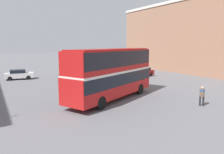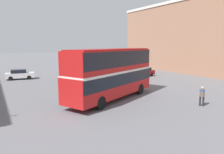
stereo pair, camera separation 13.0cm
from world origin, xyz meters
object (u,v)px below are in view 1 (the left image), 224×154
(parked_car_kerb_near, at_px, (142,72))
(parked_car_side_street, at_px, (19,74))
(pedestrian_foreground, at_px, (202,94))
(double_decker_bus, at_px, (112,71))
(parked_car_kerb_far, at_px, (75,75))

(parked_car_kerb_near, relative_size, parked_car_side_street, 1.06)
(parked_car_kerb_near, distance_m, parked_car_side_street, 18.52)
(pedestrian_foreground, xyz_separation_m, parked_car_side_street, (-11.49, 22.27, -0.28))
(double_decker_bus, xyz_separation_m, parked_car_kerb_near, (11.25, 10.22, -1.96))
(parked_car_kerb_far, bearing_deg, double_decker_bus, -103.10)
(double_decker_bus, xyz_separation_m, pedestrian_foreground, (5.40, -5.54, -1.67))
(parked_car_kerb_near, xyz_separation_m, parked_car_side_street, (-17.34, 6.51, 0.01))
(pedestrian_foreground, distance_m, parked_car_side_street, 25.06)
(parked_car_kerb_far, xyz_separation_m, parked_car_side_street, (-6.97, 4.49, -0.03))
(double_decker_bus, bearing_deg, parked_car_side_street, 83.93)
(parked_car_kerb_near, height_order, parked_car_side_street, parked_car_side_street)
(double_decker_bus, xyz_separation_m, parked_car_side_street, (-6.09, 16.73, -1.95))
(pedestrian_foreground, height_order, parked_car_kerb_near, pedestrian_foreground)
(parked_car_kerb_far, height_order, parked_car_side_street, parked_car_kerb_far)
(double_decker_bus, distance_m, parked_car_kerb_far, 12.42)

